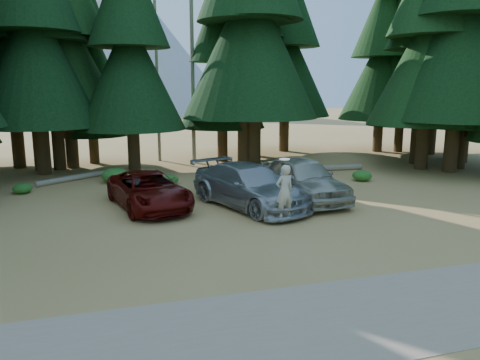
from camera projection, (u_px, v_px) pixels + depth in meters
The scene contains 20 objects.
ground at pixel (252, 229), 15.98m from camera, with size 160.00×160.00×0.00m, color #AF884A.
gravel_strip at pixel (346, 317), 9.86m from camera, with size 26.00×3.50×0.01m, color tan.
forest_belt_north at pixel (181, 162), 30.08m from camera, with size 36.00×7.00×22.00m, color black, non-canonical shape.
snag_front at pixel (192, 66), 28.65m from camera, with size 0.24×0.24×12.00m, color gray.
snag_back at pixel (157, 83), 29.70m from camera, with size 0.20×0.20×10.00m, color gray.
mountain_peak at pixel (108, 47), 95.72m from camera, with size 48.00×50.00×28.00m.
red_pickup at pixel (149, 190), 18.67m from camera, with size 2.39×5.18×1.44m, color #570A07.
silver_minivan_center at pixel (249, 186), 18.81m from camera, with size 2.39×5.88×1.71m, color #A6A8AE.
silver_minivan_right at pixel (302, 179), 19.90m from camera, with size 2.18×5.42×1.85m, color #B4B0A0.
frisbee_player at pixel (285, 191), 16.35m from camera, with size 0.77×0.58×2.10m.
log_left at pixel (72, 178), 24.06m from camera, with size 0.29×0.29×4.01m, color gray.
log_mid at pixel (280, 168), 27.24m from camera, with size 0.24×0.24×2.91m, color gray.
log_right at pixel (320, 168), 26.83m from camera, with size 0.33×0.33×5.15m, color gray.
shrub_far_left at pixel (22, 188), 21.25m from camera, with size 0.86×0.86×0.47m, color #23601D.
shrub_left at pixel (131, 181), 23.04m from camera, with size 0.76×0.76×0.42m, color #23601D.
shrub_center_left at pixel (115, 175), 23.63m from camera, with size 1.34×1.34×0.74m, color #23601D.
shrub_center_right at pixel (170, 180), 23.20m from camera, with size 0.89×0.89×0.49m, color #23601D.
shrub_right at pixel (277, 180), 22.80m from camera, with size 1.04×1.04×0.57m, color #23601D.
shrub_far_right at pixel (289, 165), 26.72m from camera, with size 1.36×1.36×0.75m, color #23601D.
shrub_edge_east at pixel (362, 176), 24.08m from camera, with size 0.99×0.99×0.55m, color #23601D.
Camera 1 is at (-4.73, -14.59, 4.79)m, focal length 35.00 mm.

